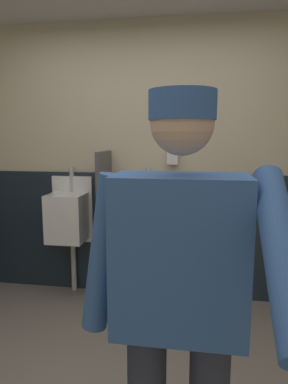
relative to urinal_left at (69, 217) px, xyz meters
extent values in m
cube|color=beige|center=(0.72, 0.22, 0.51)|extent=(4.56, 0.12, 2.56)
cube|color=#19232D|center=(0.72, 0.14, -0.18)|extent=(3.96, 0.03, 1.19)
cube|color=white|center=(0.00, 0.13, 0.05)|extent=(0.40, 0.05, 0.65)
cube|color=white|center=(0.00, -0.04, 0.00)|extent=(0.34, 0.30, 0.45)
cylinder|color=#B7BABF|center=(0.00, 0.12, 0.34)|extent=(0.04, 0.04, 0.24)
cylinder|color=#B7BABF|center=(0.00, 0.09, -0.50)|extent=(0.05, 0.05, 0.55)
cube|color=white|center=(0.75, 0.13, 0.05)|extent=(0.40, 0.05, 0.65)
cube|color=white|center=(0.75, -0.04, 0.00)|extent=(0.34, 0.30, 0.45)
cylinder|color=#B7BABF|center=(0.75, 0.12, 0.34)|extent=(0.04, 0.04, 0.24)
cylinder|color=#B7BABF|center=(0.75, 0.09, -0.50)|extent=(0.05, 0.05, 0.55)
cube|color=#4C4C51|center=(0.37, -0.07, 0.17)|extent=(0.04, 0.40, 0.90)
cube|color=#335999|center=(1.15, -1.93, 0.36)|extent=(0.44, 0.24, 0.53)
cylinder|color=#335999|center=(0.89, -1.93, 0.36)|extent=(0.17, 0.09, 0.56)
cylinder|color=#335999|center=(1.42, -2.15, 0.47)|extent=(0.09, 0.50, 0.39)
sphere|color=#D8AD8C|center=(1.15, -1.93, 0.79)|extent=(0.20, 0.20, 0.20)
cylinder|color=#335999|center=(1.15, -1.93, 0.85)|extent=(0.21, 0.21, 0.09)
cube|color=silver|center=(0.97, 0.12, 0.59)|extent=(0.10, 0.07, 0.18)
camera|label=1|loc=(1.21, -3.02, 0.75)|focal=32.07mm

